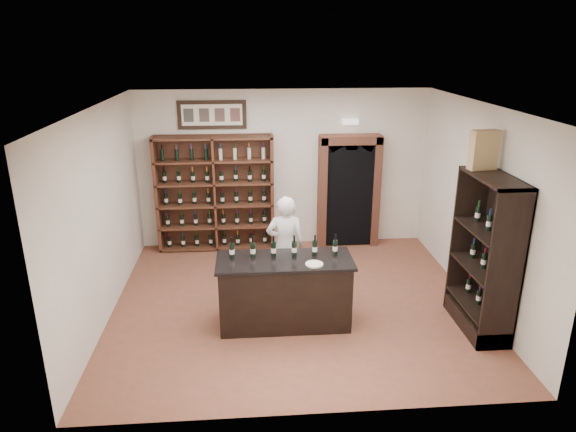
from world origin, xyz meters
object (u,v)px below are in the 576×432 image
object	(u,v)px
side_cabinet	(484,278)
shopkeeper	(285,246)
wine_shelf	(215,193)
counter_bottle_0	(232,250)
wine_crate	(484,150)
tasting_counter	(285,292)

from	to	relation	value
side_cabinet	shopkeeper	distance (m)	2.91
wine_shelf	shopkeeper	xyz separation A→B (m)	(1.18, -2.01, -0.29)
counter_bottle_0	wine_crate	distance (m)	3.65
wine_shelf	wine_crate	size ratio (longest dim) A/B	4.16
tasting_counter	side_cabinet	distance (m)	2.75
tasting_counter	counter_bottle_0	size ratio (longest dim) A/B	6.27
counter_bottle_0	wine_crate	bearing A→B (deg)	-0.77
tasting_counter	counter_bottle_0	distance (m)	0.95
wine_shelf	counter_bottle_0	world-z (taller)	wine_shelf
shopkeeper	wine_shelf	bearing A→B (deg)	-57.31
wine_shelf	counter_bottle_0	bearing A→B (deg)	-82.30
tasting_counter	wine_crate	world-z (taller)	wine_crate
counter_bottle_0	wine_crate	xyz separation A→B (m)	(3.39, -0.05, 1.36)
tasting_counter	wine_crate	distance (m)	3.32
side_cabinet	tasting_counter	bearing A→B (deg)	173.72
tasting_counter	shopkeeper	size ratio (longest dim) A/B	1.16
tasting_counter	shopkeeper	distance (m)	0.97
shopkeeper	wine_crate	size ratio (longest dim) A/B	3.07
counter_bottle_0	shopkeeper	xyz separation A→B (m)	(0.80, 0.80, -0.30)
counter_bottle_0	tasting_counter	bearing A→B (deg)	-9.54
shopkeeper	wine_crate	bearing A→B (deg)	164.36
side_cabinet	wine_crate	world-z (taller)	wine_crate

